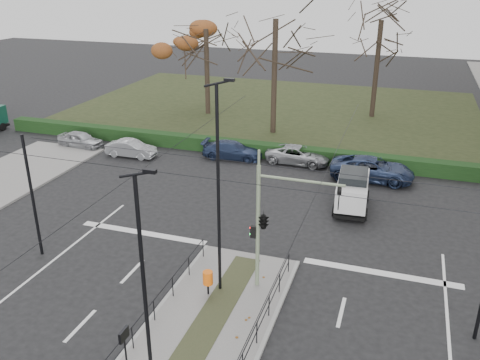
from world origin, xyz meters
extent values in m
plane|color=black|center=(0.00, 0.00, 0.00)|extent=(140.00, 140.00, 0.00)
cube|color=black|center=(-6.00, 32.00, 0.05)|extent=(38.00, 26.00, 0.10)
cube|color=black|center=(-6.00, 18.60, 0.50)|extent=(38.00, 1.00, 1.00)
cylinder|color=black|center=(-2.05, 4.00, 0.59)|extent=(0.04, 0.04, 0.90)
cylinder|color=black|center=(2.05, 4.00, 0.59)|extent=(0.04, 0.04, 0.90)
cylinder|color=black|center=(-2.05, -2.60, 1.04)|extent=(0.04, 13.20, 0.04)
cylinder|color=black|center=(2.05, -2.60, 1.04)|extent=(0.04, 13.20, 0.04)
cylinder|color=black|center=(-9.60, 2.00, 3.00)|extent=(0.14, 0.14, 6.00)
cylinder|color=black|center=(0.00, 1.00, 5.50)|extent=(20.00, 0.02, 0.02)
cylinder|color=black|center=(0.00, 3.00, 5.50)|extent=(20.00, 0.02, 0.02)
cylinder|color=black|center=(-3.50, -2.00, 5.30)|extent=(0.02, 34.00, 0.02)
cylinder|color=black|center=(3.50, -2.00, 5.30)|extent=(0.02, 34.00, 0.02)
cylinder|color=gray|center=(1.01, 2.60, 2.88)|extent=(0.17, 0.17, 5.48)
cylinder|color=gray|center=(2.69, 2.60, 5.19)|extent=(3.37, 0.11, 0.11)
imported|color=black|center=(4.17, 2.60, 4.67)|extent=(0.20, 0.23, 0.95)
imported|color=black|center=(1.24, 2.60, 3.30)|extent=(1.04, 2.13, 0.84)
cube|color=black|center=(0.82, 2.60, 2.67)|extent=(0.23, 0.17, 0.53)
sphere|color=#FF0C0C|center=(0.71, 2.60, 2.83)|extent=(0.12, 0.12, 0.12)
sphere|color=#0CE533|center=(0.71, 2.60, 2.54)|extent=(0.12, 0.12, 0.12)
cylinder|color=black|center=(-0.73, 1.30, 0.40)|extent=(0.08, 0.08, 0.52)
cylinder|color=#ED5F0D|center=(-0.73, 1.30, 0.92)|extent=(0.42, 0.42, 0.57)
cylinder|color=black|center=(-1.50, -3.92, 1.07)|extent=(0.07, 0.07, 1.86)
cube|color=black|center=(-1.50, -3.92, 1.91)|extent=(0.09, 0.51, 0.39)
cube|color=beige|center=(-1.56, -3.92, 1.91)|extent=(0.02, 0.45, 0.33)
cylinder|color=black|center=(-0.06, -4.83, 4.04)|extent=(0.12, 0.12, 7.80)
cube|color=black|center=(0.38, -4.83, 8.09)|extent=(0.34, 0.14, 0.10)
cylinder|color=black|center=(-0.39, 1.82, 4.50)|extent=(0.13, 0.13, 8.73)
cube|color=black|center=(0.10, 1.82, 9.03)|extent=(0.38, 0.15, 0.11)
imported|color=#97999E|center=(-17.10, 16.14, 0.62)|extent=(3.77, 1.77, 1.25)
imported|color=#97999E|center=(-12.39, 15.54, 0.61)|extent=(3.73, 1.37, 1.22)
imported|color=#212E4E|center=(-5.28, 17.50, 0.63)|extent=(4.43, 2.06, 1.25)
imported|color=#97999E|center=(-0.59, 18.00, 0.62)|extent=(4.55, 2.22, 1.24)
cube|color=silver|center=(3.88, 11.81, 1.14)|extent=(1.87, 4.02, 1.27)
cube|color=black|center=(3.88, 11.81, 1.91)|extent=(1.64, 2.24, 0.59)
cube|color=black|center=(3.88, 11.81, 0.30)|extent=(1.91, 4.10, 0.18)
cylinder|color=black|center=(4.77, 10.56, 0.33)|extent=(0.26, 0.67, 0.66)
cylinder|color=black|center=(3.12, 10.47, 0.33)|extent=(0.26, 0.67, 0.66)
cylinder|color=black|center=(4.63, 13.15, 0.33)|extent=(0.26, 0.67, 0.66)
cylinder|color=black|center=(2.98, 13.06, 0.33)|extent=(0.26, 0.67, 0.66)
cylinder|color=black|center=(-25.99, 17.79, 0.33)|extent=(0.24, 0.67, 0.66)
cylinder|color=black|center=(-11.45, 28.21, 3.93)|extent=(0.44, 0.44, 7.66)
ellipsoid|color=#603016|center=(-11.45, 28.21, 7.76)|extent=(8.10, 8.10, 4.81)
cylinder|color=black|center=(3.31, 31.97, 4.36)|extent=(0.44, 0.44, 8.52)
cylinder|color=black|center=(-4.08, 24.32, 4.62)|extent=(0.44, 0.44, 9.05)
imported|color=#212E4E|center=(4.60, 16.53, 0.74)|extent=(5.34, 2.53, 1.47)
camera|label=1|loc=(6.11, -15.09, 12.65)|focal=38.00mm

